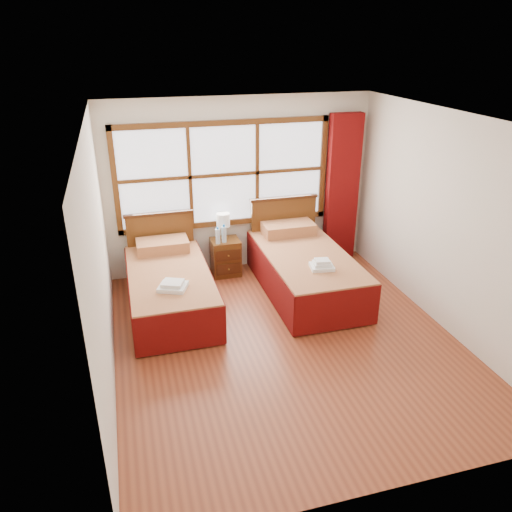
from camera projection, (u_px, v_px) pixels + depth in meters
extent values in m
plane|color=brown|center=(286.00, 341.00, 5.99)|extent=(4.50, 4.50, 0.00)
plane|color=white|center=(293.00, 120.00, 4.93)|extent=(4.50, 4.50, 0.00)
plane|color=silver|center=(240.00, 186.00, 7.44)|extent=(4.00, 0.00, 4.00)
plane|color=silver|center=(100.00, 262.00, 4.97)|extent=(0.00, 4.50, 4.50)
plane|color=silver|center=(448.00, 224.00, 5.95)|extent=(0.00, 4.50, 4.50)
cube|color=white|center=(224.00, 174.00, 7.27)|extent=(3.00, 0.02, 1.40)
cube|color=#5B3313|center=(225.00, 222.00, 7.56)|extent=(3.16, 0.06, 0.08)
cube|color=#5B3313|center=(223.00, 123.00, 6.95)|extent=(3.16, 0.06, 0.08)
cube|color=#5B3313|center=(115.00, 182.00, 6.88)|extent=(0.08, 0.06, 1.56)
cube|color=#5B3313|center=(322.00, 168.00, 7.63)|extent=(0.08, 0.06, 1.56)
cube|color=#5B3313|center=(190.00, 177.00, 7.13)|extent=(0.05, 0.05, 1.40)
cube|color=#5B3313|center=(257.00, 172.00, 7.38)|extent=(0.05, 0.05, 1.40)
cube|color=#5B3313|center=(224.00, 175.00, 7.25)|extent=(3.00, 0.05, 0.05)
cube|color=maroon|center=(342.00, 189.00, 7.76)|extent=(0.50, 0.16, 2.30)
cube|color=#3E1E0D|center=(171.00, 299.00, 6.62)|extent=(0.92, 1.84, 0.30)
cube|color=maroon|center=(170.00, 281.00, 6.51)|extent=(1.03, 2.04, 0.25)
cube|color=#650C0A|center=(130.00, 296.00, 6.44)|extent=(0.03, 2.04, 0.51)
cube|color=#650C0A|center=(209.00, 286.00, 6.70)|extent=(0.03, 2.04, 0.51)
cube|color=#650C0A|center=(181.00, 332.00, 5.68)|extent=(1.03, 0.03, 0.51)
cube|color=maroon|center=(163.00, 245.00, 7.08)|extent=(0.72, 0.42, 0.16)
cube|color=#5B3313|center=(161.00, 247.00, 7.37)|extent=(0.96, 0.06, 1.00)
cube|color=#3E1E0D|center=(159.00, 214.00, 7.16)|extent=(1.00, 0.08, 0.04)
cube|color=#3E1E0D|center=(305.00, 281.00, 7.08)|extent=(0.99, 1.98, 0.32)
cube|color=maroon|center=(306.00, 262.00, 6.96)|extent=(1.11, 2.19, 0.27)
cube|color=#650C0A|center=(268.00, 278.00, 6.89)|extent=(0.03, 2.19, 0.55)
cube|color=#650C0A|center=(342.00, 268.00, 7.16)|extent=(0.03, 2.19, 0.55)
cube|color=#650C0A|center=(337.00, 311.00, 6.07)|extent=(1.11, 0.03, 0.55)
cube|color=maroon|center=(288.00, 228.00, 7.57)|extent=(0.77, 0.45, 0.17)
cube|color=#5B3313|center=(283.00, 232.00, 7.82)|extent=(1.03, 0.06, 1.07)
cube|color=#3E1E0D|center=(284.00, 198.00, 7.59)|extent=(1.07, 0.08, 0.04)
cube|color=#5B3313|center=(226.00, 257.00, 7.56)|extent=(0.42, 0.37, 0.56)
cube|color=#3E1E0D|center=(229.00, 269.00, 7.43)|extent=(0.37, 0.02, 0.17)
cube|color=#3E1E0D|center=(228.00, 255.00, 7.34)|extent=(0.37, 0.02, 0.17)
sphere|color=olive|center=(229.00, 270.00, 7.42)|extent=(0.03, 0.03, 0.03)
sphere|color=olive|center=(229.00, 256.00, 7.33)|extent=(0.03, 0.03, 0.03)
cube|color=white|center=(173.00, 287.00, 6.03)|extent=(0.41, 0.39, 0.05)
cube|color=white|center=(173.00, 283.00, 6.01)|extent=(0.31, 0.29, 0.05)
cube|color=white|center=(322.00, 267.00, 6.47)|extent=(0.33, 0.30, 0.05)
cube|color=white|center=(322.00, 264.00, 6.45)|extent=(0.25, 0.22, 0.04)
cube|color=white|center=(322.00, 261.00, 6.43)|extent=(0.21, 0.18, 0.04)
cylinder|color=#C08A3D|center=(224.00, 237.00, 7.52)|extent=(0.12, 0.12, 0.02)
cylinder|color=#C08A3D|center=(223.00, 231.00, 7.48)|extent=(0.03, 0.03, 0.17)
cylinder|color=silver|center=(223.00, 220.00, 7.41)|extent=(0.20, 0.20, 0.20)
cylinder|color=#BCE0F2|center=(218.00, 236.00, 7.28)|extent=(0.07, 0.07, 0.23)
cylinder|color=blue|center=(218.00, 228.00, 7.22)|extent=(0.03, 0.03, 0.03)
cylinder|color=#BCE0F2|center=(224.00, 234.00, 7.33)|extent=(0.07, 0.07, 0.24)
cylinder|color=blue|center=(224.00, 226.00, 7.27)|extent=(0.03, 0.03, 0.03)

